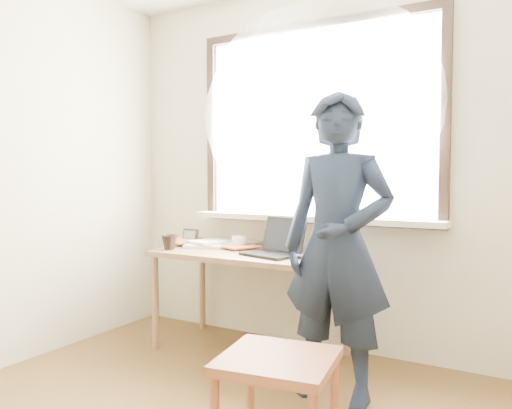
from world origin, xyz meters
The scene contains 12 objects.
room_shell centered at (-0.02, 0.20, 1.64)m, with size 3.52×4.02×2.61m.
desk centered at (-0.54, 1.63, 0.63)m, with size 1.31×0.66×0.70m.
laptop centered at (-0.31, 1.60, 0.76)m, with size 0.42×0.38×0.24m.
mug_white centered at (-0.72, 1.79, 0.75)m, with size 0.11×0.11×0.09m, color white.
mug_dark centered at (-1.09, 1.44, 0.76)m, with size 0.11×0.11×0.11m, color black.
mouse centered at (-0.10, 1.53, 0.72)m, with size 0.08×0.06×0.03m, color black.
desk_clutter centered at (-0.96, 1.78, 0.73)m, with size 0.80×0.55×0.04m.
book_a centered at (-0.88, 1.89, 0.72)m, with size 0.22×0.30×0.03m, color white.
book_b centered at (-0.11, 1.86, 0.71)m, with size 0.18×0.24×0.02m, color white.
picture_frame centered at (-1.12, 1.73, 0.76)m, with size 0.14×0.02×0.11m.
work_chair centered at (0.27, 0.50, 0.40)m, with size 0.53×0.51×0.47m.
person centered at (0.25, 1.25, 0.84)m, with size 0.61×0.40×1.68m, color #151D30.
Camera 1 is at (1.22, -1.31, 1.22)m, focal length 35.00 mm.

